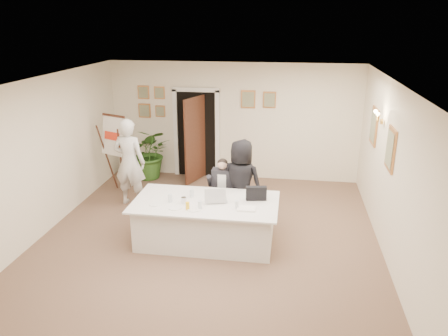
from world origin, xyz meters
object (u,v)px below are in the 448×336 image
seated_man (222,190)px  standing_woman (241,183)px  standing_man (130,162)px  oj_glass (188,206)px  conference_table (206,221)px  steel_jug (184,200)px  laptop_bag (256,193)px  potted_palm (150,153)px  paper_stack (246,209)px  flip_chart (118,157)px  laptop (217,193)px

seated_man → standing_woman: bearing=-6.2°
seated_man → standing_man: size_ratio=0.68×
standing_man → standing_woman: 2.47m
standing_man → oj_glass: (1.65, -1.79, -0.09)m
conference_table → standing_man: standing_man is taller
standing_man → steel_jug: (1.53, -1.55, -0.10)m
standing_man → standing_woman: bearing=171.2°
standing_man → laptop_bag: standing_man is taller
standing_woman → potted_palm: bearing=-27.5°
standing_woman → paper_stack: (0.21, -1.06, -0.04)m
seated_man → standing_man: (-2.02, 0.50, 0.29)m
steel_jug → conference_table: bearing=22.1°
seated_man → oj_glass: (-0.37, -1.29, 0.21)m
flip_chart → paper_stack: size_ratio=5.70×
flip_chart → laptop: bearing=-38.3°
conference_table → laptop: size_ratio=6.66×
standing_woman → oj_glass: bearing=72.0°
standing_man → potted_palm: size_ratio=1.44×
potted_palm → laptop_bag: size_ratio=3.63×
paper_stack → oj_glass: bearing=-171.4°
flip_chart → paper_stack: 3.93m
oj_glass → paper_stack: bearing=8.6°
flip_chart → laptop: (2.61, -2.06, 0.11)m
conference_table → oj_glass: oj_glass is taller
seated_man → laptop_bag: bearing=-38.6°
standing_man → standing_woman: standing_man is taller
laptop_bag → paper_stack: laptop_bag is taller
paper_stack → oj_glass: 0.96m
potted_palm → laptop: (2.17, -2.96, 0.27)m
potted_palm → oj_glass: potted_palm is taller
conference_table → potted_palm: 3.62m
laptop → laptop_bag: (0.67, 0.14, -0.02)m
flip_chart → standing_man: bearing=-52.0°
laptop → laptop_bag: size_ratio=1.06×
laptop_bag → potted_palm: bearing=124.9°
potted_palm → paper_stack: potted_palm is taller
flip_chart → laptop_bag: bearing=-30.4°
seated_man → steel_jug: 1.18m
steel_jug → laptop: bearing=20.1°
conference_table → laptop_bag: (0.85, 0.19, 0.51)m
standing_woman → paper_stack: standing_woman is taller
standing_man → potted_palm: 1.63m
seated_man → laptop_bag: seated_man is taller
conference_table → seated_man: 0.95m
standing_woman → potted_palm: 3.33m
flip_chart → potted_palm: bearing=63.7°
seated_man → oj_glass: size_ratio=9.74×
laptop_bag → paper_stack: 0.46m
seated_man → steel_jug: seated_man is taller
potted_palm → oj_glass: (1.76, -3.39, 0.20)m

